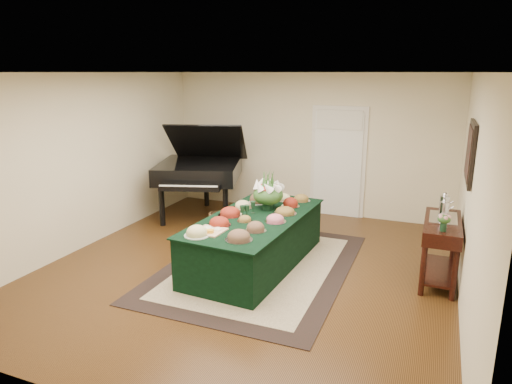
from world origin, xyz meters
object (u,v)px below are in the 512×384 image
at_px(floral_centerpiece, 268,191).
at_px(grand_piano, 200,170).
at_px(buffet_table, 255,240).
at_px(mahogany_sideboard, 442,235).

bearing_deg(floral_centerpiece, grand_piano, 144.83).
xyz_separation_m(buffet_table, floral_centerpiece, (0.03, 0.42, 0.64)).
distance_m(grand_piano, mahogany_sideboard, 4.51).
distance_m(floral_centerpiece, grand_piano, 2.31).
height_order(buffet_table, floral_centerpiece, floral_centerpiece).
bearing_deg(buffet_table, grand_piano, 136.66).
distance_m(buffet_table, grand_piano, 2.60).
bearing_deg(grand_piano, mahogany_sideboard, -17.28).
relative_size(buffet_table, mahogany_sideboard, 2.19).
bearing_deg(mahogany_sideboard, buffet_table, -170.50).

